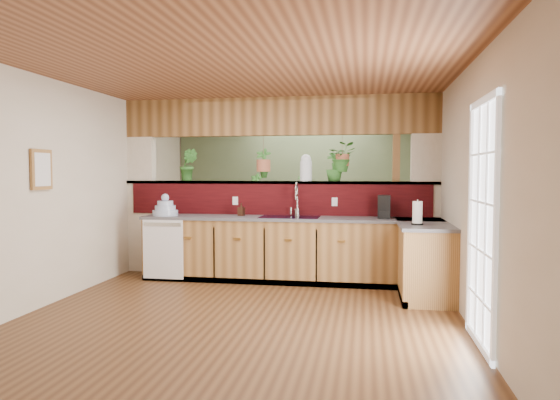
% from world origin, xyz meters
% --- Properties ---
extents(ground, '(4.60, 7.00, 0.01)m').
position_xyz_m(ground, '(0.00, 0.00, 0.00)').
color(ground, '#4F3018').
rests_on(ground, ground).
extents(ceiling, '(4.60, 7.00, 0.01)m').
position_xyz_m(ceiling, '(0.00, 0.00, 2.60)').
color(ceiling, brown).
rests_on(ceiling, ground).
extents(wall_back, '(4.60, 0.02, 2.60)m').
position_xyz_m(wall_back, '(0.00, 3.50, 1.30)').
color(wall_back, beige).
rests_on(wall_back, ground).
extents(wall_front, '(4.60, 0.02, 2.60)m').
position_xyz_m(wall_front, '(0.00, -3.50, 1.30)').
color(wall_front, beige).
rests_on(wall_front, ground).
extents(wall_left, '(0.02, 7.00, 2.60)m').
position_xyz_m(wall_left, '(-2.30, 0.00, 1.30)').
color(wall_left, beige).
rests_on(wall_left, ground).
extents(wall_right, '(0.02, 7.00, 2.60)m').
position_xyz_m(wall_right, '(2.30, 0.00, 1.30)').
color(wall_right, beige).
rests_on(wall_right, ground).
extents(pass_through_partition, '(4.60, 0.21, 2.60)m').
position_xyz_m(pass_through_partition, '(0.03, 1.35, 1.19)').
color(pass_through_partition, beige).
rests_on(pass_through_partition, ground).
extents(pass_through_ledge, '(4.60, 0.21, 0.04)m').
position_xyz_m(pass_through_ledge, '(0.00, 1.35, 1.37)').
color(pass_through_ledge, brown).
rests_on(pass_through_ledge, ground).
extents(header_beam, '(4.60, 0.15, 0.55)m').
position_xyz_m(header_beam, '(0.00, 1.35, 2.33)').
color(header_beam, brown).
rests_on(header_beam, ground).
extents(sage_backwall, '(4.55, 0.02, 2.55)m').
position_xyz_m(sage_backwall, '(0.00, 3.48, 1.30)').
color(sage_backwall, '#586948').
rests_on(sage_backwall, ground).
extents(countertop, '(4.14, 1.52, 0.90)m').
position_xyz_m(countertop, '(0.84, 0.87, 0.45)').
color(countertop, brown).
rests_on(countertop, ground).
extents(dishwasher, '(0.58, 0.03, 0.82)m').
position_xyz_m(dishwasher, '(-1.48, 0.66, 0.46)').
color(dishwasher, white).
rests_on(dishwasher, ground).
extents(navy_sink, '(0.82, 0.50, 0.18)m').
position_xyz_m(navy_sink, '(0.25, 0.98, 0.82)').
color(navy_sink, black).
rests_on(navy_sink, countertop).
extents(french_door, '(0.06, 1.02, 2.16)m').
position_xyz_m(french_door, '(2.27, -1.30, 1.05)').
color(french_door, white).
rests_on(french_door, ground).
extents(framed_print, '(0.04, 0.35, 0.45)m').
position_xyz_m(framed_print, '(-2.27, -0.80, 1.55)').
color(framed_print, brown).
rests_on(framed_print, wall_left).
extents(faucet, '(0.21, 0.21, 0.48)m').
position_xyz_m(faucet, '(0.32, 1.13, 1.16)').
color(faucet, '#B7B7B2').
rests_on(faucet, countertop).
extents(dish_stack, '(0.36, 0.36, 0.31)m').
position_xyz_m(dish_stack, '(-1.54, 0.89, 1.00)').
color(dish_stack, '#9EAFCD').
rests_on(dish_stack, countertop).
extents(soap_dispenser, '(0.10, 0.10, 0.18)m').
position_xyz_m(soap_dispenser, '(-0.46, 1.04, 0.99)').
color(soap_dispenser, '#371F14').
rests_on(soap_dispenser, countertop).
extents(coffee_maker, '(0.17, 0.28, 0.31)m').
position_xyz_m(coffee_maker, '(1.53, 1.01, 1.04)').
color(coffee_maker, black).
rests_on(coffee_maker, countertop).
extents(paper_towel, '(0.14, 0.14, 0.30)m').
position_xyz_m(paper_towel, '(1.89, 0.23, 1.04)').
color(paper_towel, black).
rests_on(paper_towel, countertop).
extents(glass_jar, '(0.17, 0.17, 0.39)m').
position_xyz_m(glass_jar, '(0.43, 1.35, 1.58)').
color(glass_jar, silver).
rests_on(glass_jar, pass_through_ledge).
extents(ledge_plant_left, '(0.29, 0.25, 0.48)m').
position_xyz_m(ledge_plant_left, '(-1.35, 1.35, 1.63)').
color(ledge_plant_left, '#295F21').
rests_on(ledge_plant_left, pass_through_ledge).
extents(ledge_plant_right, '(0.27, 0.27, 0.41)m').
position_xyz_m(ledge_plant_right, '(0.84, 1.35, 1.60)').
color(ledge_plant_right, '#295F21').
rests_on(ledge_plant_right, pass_through_ledge).
extents(hanging_plant_a, '(0.25, 0.20, 0.56)m').
position_xyz_m(hanging_plant_a, '(-0.20, 1.35, 1.79)').
color(hanging_plant_a, brown).
rests_on(hanging_plant_a, header_beam).
extents(hanging_plant_b, '(0.39, 0.34, 0.54)m').
position_xyz_m(hanging_plant_b, '(0.95, 1.35, 1.91)').
color(hanging_plant_b, brown).
rests_on(hanging_plant_b, header_beam).
extents(shelving_console, '(1.72, 0.87, 1.11)m').
position_xyz_m(shelving_console, '(-0.14, 3.25, 0.50)').
color(shelving_console, black).
rests_on(shelving_console, ground).
extents(shelf_plant_a, '(0.24, 0.17, 0.45)m').
position_xyz_m(shelf_plant_a, '(-0.72, 3.25, 1.28)').
color(shelf_plant_a, '#295F21').
rests_on(shelf_plant_a, shelving_console).
extents(shelf_plant_b, '(0.28, 0.28, 0.45)m').
position_xyz_m(shelf_plant_b, '(0.17, 3.25, 1.28)').
color(shelf_plant_b, '#295F21').
rests_on(shelf_plant_b, shelving_console).
extents(floor_plant, '(0.69, 0.63, 0.68)m').
position_xyz_m(floor_plant, '(1.34, 2.54, 0.34)').
color(floor_plant, '#295F21').
rests_on(floor_plant, ground).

